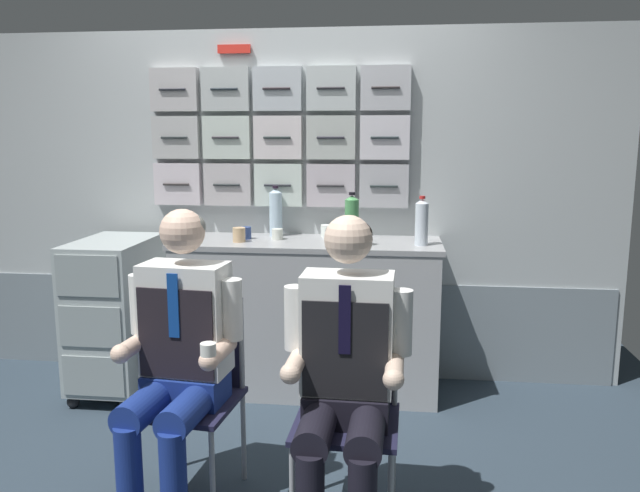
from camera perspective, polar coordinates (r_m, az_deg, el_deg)
The scene contains 15 objects.
ground at distance 3.03m, azimuth -8.35°, elevation -20.71°, with size 4.80×4.80×0.04m, color #2B3844.
galley_bulkhead at distance 3.97m, azimuth -3.61°, elevation 3.70°, with size 4.20×0.14×2.15m.
galley_counter at distance 3.78m, azimuth -1.15°, elevation -6.34°, with size 1.56×0.53×0.91m.
service_trolley at distance 3.94m, azimuth -18.00°, elevation -5.64°, with size 0.40×0.65×0.92m.
folding_chair_left at distance 2.80m, azimuth -11.19°, elevation -11.34°, with size 0.44×0.44×0.83m.
crew_member_left at distance 2.61m, azimuth -12.74°, elevation -9.21°, with size 0.49×0.62×1.23m.
folding_chair_right at distance 2.58m, azimuth 2.64°, elevation -13.08°, with size 0.41×0.41×0.83m.
crew_member_right at distance 2.37m, azimuth 2.28°, elevation -10.97°, with size 0.49×0.60×1.23m.
water_bottle_blue_cap at distance 3.85m, azimuth -4.03°, elevation 3.08°, with size 0.08×0.08×0.31m.
water_bottle_tall at distance 3.48m, azimuth 2.89°, elevation 2.30°, with size 0.08×0.08×0.30m.
water_bottle_short at distance 3.56m, azimuth 9.19°, elevation 2.15°, with size 0.07×0.07×0.28m.
coffee_cup_spare at distance 3.77m, azimuth -6.75°, elevation 1.21°, with size 0.07×0.07×0.07m.
paper_cup_tan at distance 3.67m, azimuth -7.34°, elevation 1.05°, with size 0.07×0.07×0.08m.
coffee_cup_white at distance 3.73m, azimuth -3.88°, elevation 1.11°, with size 0.07×0.07×0.06m.
espresso_cup_small at distance 3.84m, azimuth 0.59°, elevation 1.44°, with size 0.07×0.07×0.07m.
Camera 1 is at (0.71, -2.51, 1.52)m, focal length 35.35 mm.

